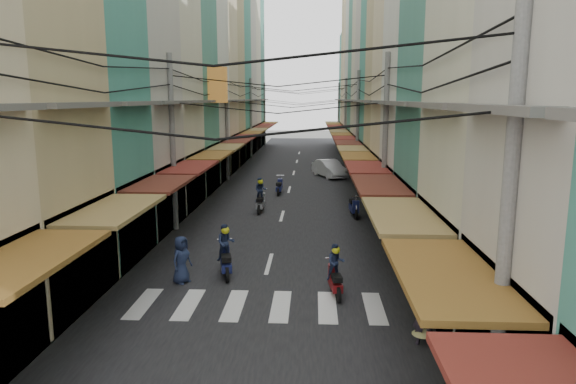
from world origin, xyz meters
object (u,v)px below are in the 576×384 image
(market_umbrella, at_px, (520,271))
(traffic_sign, at_px, (393,203))
(bicycle, at_px, (432,270))
(white_car, at_px, (329,177))

(market_umbrella, height_order, traffic_sign, traffic_sign)
(bicycle, xyz_separation_m, traffic_sign, (-1.22, 1.62, 2.14))
(market_umbrella, relative_size, traffic_sign, 0.80)
(bicycle, height_order, market_umbrella, market_umbrella)
(white_car, height_order, bicycle, white_car)
(white_car, relative_size, market_umbrella, 2.08)
(white_car, height_order, traffic_sign, traffic_sign)
(bicycle, bearing_deg, traffic_sign, 33.96)
(bicycle, distance_m, market_umbrella, 6.36)
(bicycle, bearing_deg, market_umbrella, -176.39)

